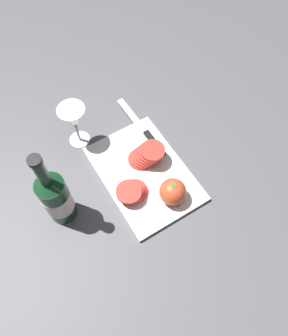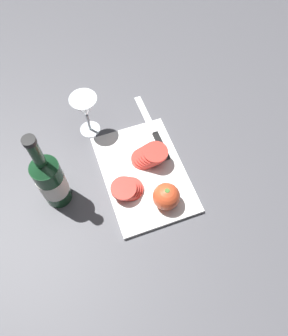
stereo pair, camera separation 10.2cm
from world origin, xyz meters
TOP-DOWN VIEW (x-y plane):
  - ground_plane at (0.00, 0.00)m, footprint 3.00×3.00m
  - cutting_board at (0.07, 0.03)m, footprint 0.37×0.26m
  - wine_bottle at (0.06, -0.24)m, footprint 0.08×0.08m
  - wine_glass at (-0.16, -0.09)m, footprint 0.09×0.09m
  - whole_tomato at (0.19, 0.06)m, footprint 0.08×0.08m
  - knife at (-0.04, 0.12)m, footprint 0.28×0.03m
  - tomato_slice_stack_near at (0.04, 0.06)m, footprint 0.10×0.11m
  - tomato_slice_stack_far at (0.12, -0.04)m, footprint 0.08×0.10m

SIDE VIEW (x-z plane):
  - ground_plane at x=0.00m, z-range 0.00..0.00m
  - cutting_board at x=0.07m, z-range 0.00..0.01m
  - knife at x=-0.04m, z-range 0.01..0.03m
  - tomato_slice_stack_far at x=0.12m, z-range 0.01..0.05m
  - tomato_slice_stack_near at x=0.04m, z-range 0.01..0.07m
  - whole_tomato at x=0.19m, z-range 0.01..0.10m
  - wine_bottle at x=0.06m, z-range -0.05..0.27m
  - wine_glass at x=-0.16m, z-range 0.03..0.19m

